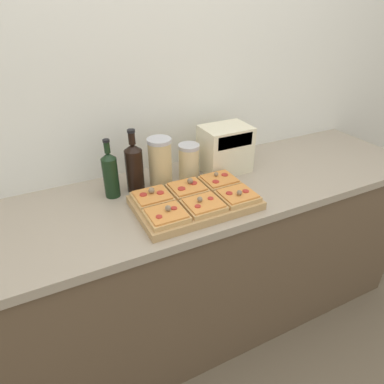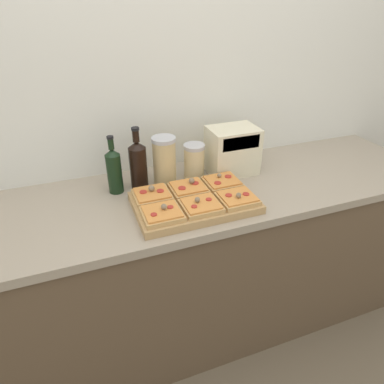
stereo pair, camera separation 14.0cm
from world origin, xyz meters
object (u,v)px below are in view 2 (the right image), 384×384
Objects in this scene: wine_bottle at (138,164)px; grain_jar_tall at (164,161)px; olive_oil_bottle at (114,170)px; grain_jar_short at (194,162)px; cutting_board at (194,203)px; toaster_oven at (232,150)px.

grain_jar_tall is (0.13, -0.00, -0.00)m from wine_bottle.
wine_bottle reaches higher than olive_oil_bottle.
grain_jar_short is (0.28, -0.00, -0.03)m from wine_bottle.
grain_jar_tall is (-0.06, 0.25, 0.10)m from cutting_board.
olive_oil_bottle reaches higher than toaster_oven.
grain_jar_tall is at bearing 180.00° from grain_jar_short.
grain_jar_tall is 0.89× the size of toaster_oven.
toaster_oven is (0.60, -0.00, 0.01)m from olive_oil_bottle.
grain_jar_tall is 0.15m from grain_jar_short.
grain_jar_tall is at bearing 103.15° from cutting_board.
wine_bottle is (-0.18, 0.25, 0.11)m from cutting_board.
wine_bottle is 1.67× the size of grain_jar_short.
grain_jar_short is at bearing 0.00° from grain_jar_tall.
cutting_board is 1.96× the size of toaster_oven.
grain_jar_short is at bearing -0.00° from olive_oil_bottle.
cutting_board is 0.27m from grain_jar_tall.
olive_oil_bottle is at bearing 180.00° from grain_jar_tall.
toaster_oven is at bearing -0.14° from grain_jar_tall.
toaster_oven is (0.21, -0.00, 0.03)m from grain_jar_short.
grain_jar_tall is at bearing -0.00° from olive_oil_bottle.
toaster_oven is at bearing -0.23° from grain_jar_short.
olive_oil_bottle is 0.24m from grain_jar_tall.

